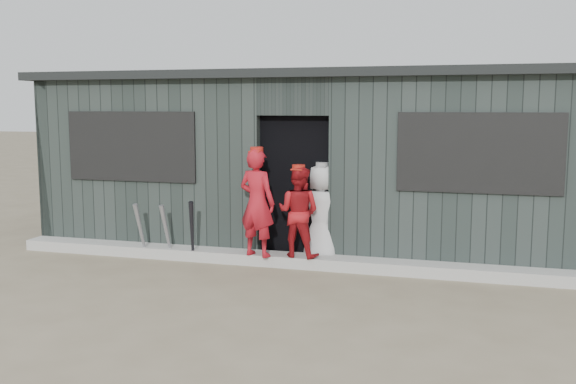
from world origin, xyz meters
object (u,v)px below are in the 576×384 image
(bat_left, at_px, (141,231))
(dugout, at_px, (318,160))
(player_red_left, at_px, (257,203))
(player_red_right, at_px, (298,212))
(bat_right, at_px, (192,231))
(player_grey_back, at_px, (322,214))
(bat_mid, at_px, (167,232))

(bat_left, relative_size, dugout, 0.10)
(bat_left, bearing_deg, player_red_left, -0.38)
(player_red_right, height_order, dugout, dugout)
(bat_right, relative_size, dugout, 0.10)
(bat_right, xyz_separation_m, player_grey_back, (1.70, 0.48, 0.25))
(bat_left, xyz_separation_m, bat_right, (0.79, -0.02, 0.03))
(bat_mid, xyz_separation_m, player_red_left, (1.35, -0.06, 0.47))
(bat_mid, height_order, dugout, dugout)
(player_grey_back, distance_m, dugout, 1.57)
(dugout, bearing_deg, player_grey_back, -74.44)
(bat_right, height_order, dugout, dugout)
(dugout, bearing_deg, player_red_right, -84.95)
(player_red_left, xyz_separation_m, player_red_right, (0.53, 0.12, -0.11))
(dugout, bearing_deg, player_red_left, -101.53)
(dugout, bearing_deg, bat_right, -125.16)
(player_red_left, bearing_deg, bat_mid, 13.21)
(bat_mid, bearing_deg, player_red_left, -2.37)
(player_red_right, bearing_deg, bat_left, 10.70)
(bat_left, height_order, bat_mid, bat_left)
(player_red_right, relative_size, player_grey_back, 0.88)
(bat_right, bearing_deg, dugout, 54.84)
(player_red_left, relative_size, player_red_right, 1.19)
(player_grey_back, bearing_deg, player_red_left, 44.44)
(bat_left, bearing_deg, player_grey_back, 10.46)
(bat_left, distance_m, dugout, 2.94)
(bat_mid, distance_m, player_grey_back, 2.18)
(bat_mid, relative_size, player_red_left, 0.55)
(bat_mid, xyz_separation_m, bat_right, (0.42, -0.06, 0.04))
(player_red_left, distance_m, player_grey_back, 0.92)
(bat_mid, height_order, player_grey_back, player_grey_back)
(bat_mid, height_order, bat_right, bat_right)
(player_red_right, bearing_deg, bat_mid, 9.89)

